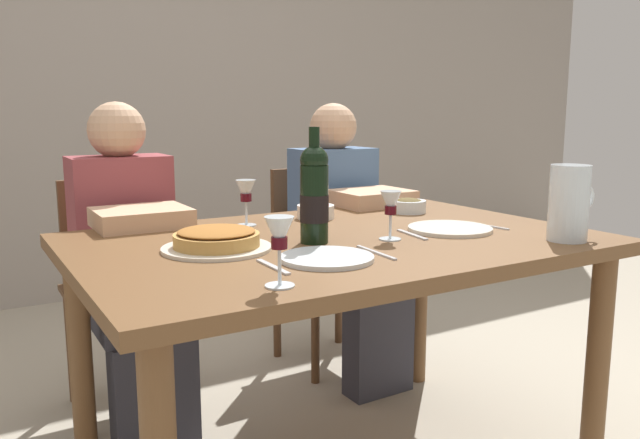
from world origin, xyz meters
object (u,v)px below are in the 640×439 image
Objects in this scene: wine_glass_centre at (279,237)px; water_pitcher at (569,207)px; dining_table at (337,267)px; wine_bottle at (314,194)px; dinner_plate_right_setting at (327,258)px; diner_left at (131,260)px; wine_glass_right_diner at (246,194)px; chair_left at (117,278)px; salad_bowl at (316,210)px; olive_bowl at (408,205)px; baked_tart at (217,240)px; wine_glass_left_diner at (391,206)px; chair_right at (318,251)px; diner_right at (348,234)px; dinner_plate_left_setting at (450,229)px.

water_pitcher is at bearing 0.56° from wine_glass_centre.
dining_table is 0.25m from wine_bottle.
diner_left is (-0.27, 0.86, -0.15)m from dinner_plate_right_setting.
wine_glass_centre is (-0.93, -0.01, 0.01)m from water_pitcher.
wine_glass_right_diner is 0.17× the size of chair_left.
olive_bowl is (0.36, -0.06, -0.00)m from salad_bowl.
olive_bowl is (0.84, 0.24, -0.00)m from baked_tart.
water_pitcher is 0.82m from salad_bowl.
baked_tart is 2.07× the size of wine_glass_left_diner.
dining_table is at bearing 134.00° from wine_glass_left_diner.
wine_bottle is 1.13m from chair_right.
dinner_plate_right_setting is (0.19, -0.25, -0.02)m from baked_tart.
olive_bowl is 1.07m from wine_glass_centre.
water_pitcher is 0.92× the size of dinner_plate_right_setting.
chair_left is (-0.92, 0.61, -0.29)m from olive_bowl.
wine_glass_right_diner is 0.13× the size of diner_right.
chair_right is at bearing 94.16° from water_pitcher.
dining_table is at bearing 165.01° from dinner_plate_left_setting.
diner_left is at bearing 125.69° from dining_table.
diner_right reaches higher than dinner_plate_left_setting.
dining_table is 0.69m from water_pitcher.
diner_left is (-0.08, 0.61, -0.17)m from baked_tart.
diner_left and diner_right have the same top height.
wine_glass_centre is at bearing -125.36° from salad_bowl.
water_pitcher is at bearing -31.84° from wine_glass_left_diner.
diner_right reaches higher than chair_right.
baked_tart is 0.25× the size of diner_left.
dining_table is 0.25m from wine_glass_left_diner.
water_pitcher is 1.43m from diner_left.
chair_right is at bearing 58.57° from salad_bowl.
water_pitcher is 0.35m from dinner_plate_left_setting.
diner_left is (-0.45, 0.63, -0.05)m from dining_table.
wine_glass_centre is at bearing 93.80° from diner_left.
dining_table is at bearing 44.98° from wine_glass_centre.
olive_bowl is at bearing 90.64° from chair_right.
wine_glass_centre reaches higher than dinner_plate_left_setting.
wine_glass_centre is 1.56m from chair_right.
dining_table is at bearing -63.17° from wine_glass_right_diner.
dinner_plate_right_setting is at bearing -127.26° from dining_table.
olive_bowl is 0.87× the size of wine_glass_right_diner.
diner_right is (0.63, 0.87, -0.15)m from dinner_plate_right_setting.
salad_bowl reaches higher than dining_table.
olive_bowl is 0.86× the size of wine_glass_centre.
wine_glass_right_diner is 0.90m from chair_right.
wine_glass_right_diner reaches higher than dining_table.
wine_bottle reaches higher than olive_bowl.
water_pitcher is at bearing -58.22° from salad_bowl.
olive_bowl is at bearing -9.70° from salad_bowl.
wine_glass_right_diner is (-0.62, 0.05, 0.08)m from olive_bowl.
dinner_plate_right_setting is (0.21, 0.15, -0.10)m from wine_glass_centre.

